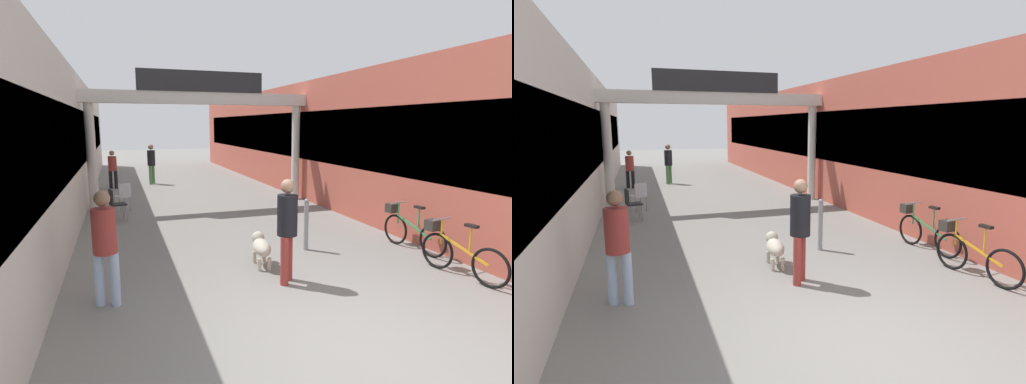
% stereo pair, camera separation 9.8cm
% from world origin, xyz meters
% --- Properties ---
extents(ground_plane, '(80.00, 80.00, 0.00)m').
position_xyz_m(ground_plane, '(0.00, 0.00, 0.00)').
color(ground_plane, gray).
extents(storefront_left, '(3.00, 26.00, 4.11)m').
position_xyz_m(storefront_left, '(-5.09, 11.00, 2.06)').
color(storefront_left, beige).
rests_on(storefront_left, ground_plane).
extents(storefront_right, '(3.00, 26.00, 4.11)m').
position_xyz_m(storefront_right, '(5.09, 11.00, 2.06)').
color(storefront_right, '#B25142').
rests_on(storefront_right, ground_plane).
extents(arcade_sign_gateway, '(7.40, 0.47, 4.30)m').
position_xyz_m(arcade_sign_gateway, '(0.00, 8.94, 3.06)').
color(arcade_sign_gateway, beige).
rests_on(arcade_sign_gateway, ground_plane).
extents(pedestrian_with_dog, '(0.48, 0.48, 1.77)m').
position_xyz_m(pedestrian_with_dog, '(-0.00, 1.97, 1.02)').
color(pedestrian_with_dog, '#99332D').
rests_on(pedestrian_with_dog, ground_plane).
extents(pedestrian_companion, '(0.44, 0.44, 1.72)m').
position_xyz_m(pedestrian_companion, '(-2.84, 2.03, 0.99)').
color(pedestrian_companion, '#A5BFE0').
rests_on(pedestrian_companion, ground_plane).
extents(pedestrian_carrying_crate, '(0.47, 0.47, 1.77)m').
position_xyz_m(pedestrian_carrying_crate, '(-1.21, 14.35, 1.02)').
color(pedestrian_carrying_crate, '#4C7F47').
rests_on(pedestrian_carrying_crate, ground_plane).
extents(pedestrian_elderly_walking, '(0.46, 0.46, 1.58)m').
position_xyz_m(pedestrian_elderly_walking, '(-2.84, 13.59, 0.90)').
color(pedestrian_elderly_walking, black).
rests_on(pedestrian_elderly_walking, ground_plane).
extents(dog_on_leash, '(0.40, 0.83, 0.59)m').
position_xyz_m(dog_on_leash, '(-0.13, 2.88, 0.38)').
color(dog_on_leash, beige).
rests_on(dog_on_leash, ground_plane).
extents(bicycle_orange_nearest, '(0.46, 1.68, 0.98)m').
position_xyz_m(bicycle_orange_nearest, '(2.96, 1.28, 0.44)').
color(bicycle_orange_nearest, black).
rests_on(bicycle_orange_nearest, ground_plane).
extents(bicycle_green_second, '(0.46, 1.69, 0.98)m').
position_xyz_m(bicycle_green_second, '(3.22, 2.81, 0.44)').
color(bicycle_green_second, black).
rests_on(bicycle_green_second, ground_plane).
extents(bollard_post_metal, '(0.10, 0.10, 1.11)m').
position_xyz_m(bollard_post_metal, '(1.10, 3.47, 0.56)').
color(bollard_post_metal, gray).
rests_on(bollard_post_metal, ground_plane).
extents(cafe_chair_black_nearer, '(0.48, 0.48, 0.89)m').
position_xyz_m(cafe_chair_black_nearer, '(-2.75, 7.48, 0.54)').
color(cafe_chair_black_nearer, gray).
rests_on(cafe_chair_black_nearer, ground_plane).
extents(cafe_chair_aluminium_farther, '(0.54, 0.54, 0.89)m').
position_xyz_m(cafe_chair_aluminium_farther, '(-2.51, 8.67, 0.54)').
color(cafe_chair_aluminium_farther, gray).
rests_on(cafe_chair_aluminium_farther, ground_plane).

